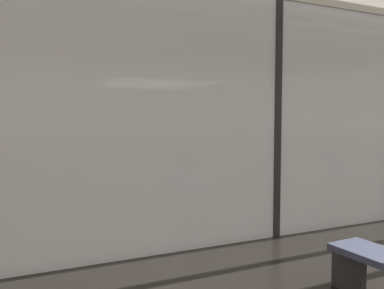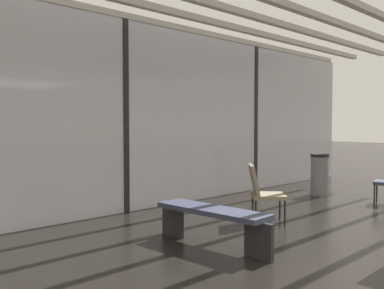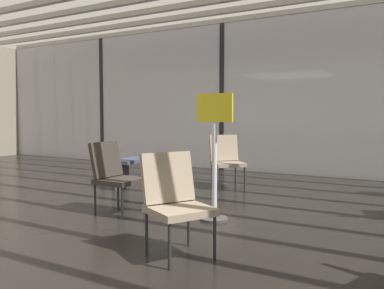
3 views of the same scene
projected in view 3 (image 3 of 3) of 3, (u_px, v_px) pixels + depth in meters
ground_plane at (21, 222)px, 4.51m from camera, size 60.00×60.00×0.00m
glass_curtain_wall at (222, 97)px, 8.89m from camera, size 14.00×0.08×3.20m
window_mullion_0 at (103, 100)px, 10.63m from camera, size 0.10×0.12×3.20m
window_mullion_1 at (222, 97)px, 8.89m from camera, size 0.10×0.12×3.20m
parked_airplane at (251, 86)px, 14.45m from camera, size 11.99×4.52×4.52m
lounge_chair_1 at (175, 197)px, 3.44m from camera, size 0.69×0.67×0.87m
lounge_chair_2 at (226, 158)px, 6.67m from camera, size 0.71×0.71×0.87m
lounge_chair_4 at (114, 173)px, 4.93m from camera, size 0.53×0.48×0.87m
waiting_bench at (144, 163)px, 7.11m from camera, size 0.48×1.70×0.47m
info_sign at (214, 161)px, 4.55m from camera, size 0.44×0.32×1.44m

